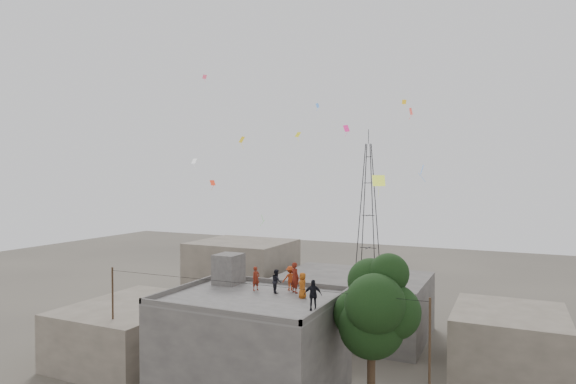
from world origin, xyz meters
name	(u,v)px	position (x,y,z in m)	size (l,w,h in m)	color
main_building	(251,348)	(0.00, 0.00, 3.05)	(10.00, 8.00, 6.10)	#494744
parapet	(251,295)	(0.00, 0.00, 6.25)	(10.00, 8.00, 0.30)	#494744
stair_head_box	(229,269)	(-3.20, 2.60, 7.10)	(1.60, 1.80, 2.00)	#494744
neighbor_west	(134,331)	(-11.00, 2.00, 2.00)	(8.00, 10.00, 4.00)	#645B4F
neighbor_north	(353,305)	(2.00, 14.00, 2.50)	(12.00, 9.00, 5.00)	#494744
neighbor_northwest	(243,277)	(-10.00, 16.00, 3.50)	(9.00, 8.00, 7.00)	#645B4F
neighbor_east	(509,344)	(14.00, 10.00, 2.20)	(7.00, 8.00, 4.40)	#645B4F
tree	(375,309)	(7.37, 0.60, 6.10)	(4.90, 4.60, 9.10)	black
utility_line	(248,343)	(0.50, -1.25, 3.83)	(20.12, 0.62, 7.40)	black
transmission_tower	(368,208)	(-4.00, 40.00, 9.07)	(2.97, 2.97, 20.01)	black
person_red_adult	(295,278)	(1.93, 2.10, 7.05)	(0.69, 0.45, 1.90)	maroon
person_orange_child	(303,285)	(2.86, 1.13, 6.85)	(0.74, 0.48, 1.51)	#A74D13
person_dark_child	(277,281)	(0.89, 1.63, 6.83)	(0.71, 0.55, 1.46)	black
person_dark_adult	(313,295)	(4.40, -1.06, 6.92)	(0.96, 0.40, 1.65)	black
person_orange_adult	(290,278)	(1.37, 2.61, 6.87)	(0.99, 0.57, 1.53)	#AA3913
person_red_child	(256,279)	(-0.58, 1.65, 6.86)	(0.55, 0.36, 1.51)	maroon
kites	(314,149)	(1.40, 6.46, 15.27)	(20.11, 14.31, 11.31)	red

